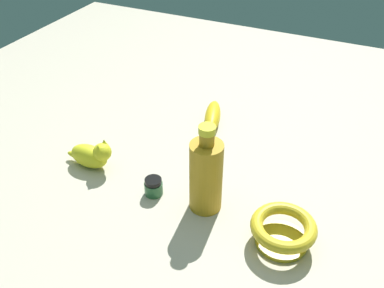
% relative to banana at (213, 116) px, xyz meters
% --- Properties ---
extents(ground, '(2.00, 2.00, 0.00)m').
position_rel_banana_xyz_m(ground, '(0.23, 0.04, -0.02)').
color(ground, '#BCB29E').
extents(banana, '(0.17, 0.09, 0.04)m').
position_rel_banana_xyz_m(banana, '(0.00, 0.00, 0.00)').
color(banana, gold).
rests_on(banana, ground).
extents(nail_polish_jar, '(0.04, 0.04, 0.04)m').
position_rel_banana_xyz_m(nail_polish_jar, '(0.34, -0.01, -0.00)').
color(nail_polish_jar, '#2A5E36').
rests_on(nail_polish_jar, ground).
extents(bottle_tall, '(0.07, 0.07, 0.22)m').
position_rel_banana_xyz_m(bottle_tall, '(0.33, 0.12, 0.07)').
color(bottle_tall, '#B7871C').
rests_on(bottle_tall, ground).
extents(cat_figurine, '(0.06, 0.14, 0.09)m').
position_rel_banana_xyz_m(cat_figurine, '(0.31, -0.20, 0.01)').
color(cat_figurine, yellow).
rests_on(cat_figurine, ground).
extents(bowl, '(0.14, 0.14, 0.06)m').
position_rel_banana_xyz_m(bowl, '(0.36, 0.30, 0.02)').
color(bowl, gold).
rests_on(bowl, ground).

